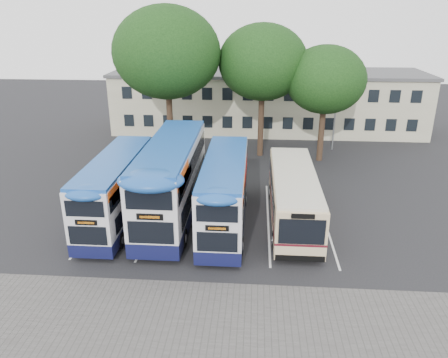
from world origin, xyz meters
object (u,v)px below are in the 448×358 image
tree_mid (263,62)px  bus_dd_right (225,190)px  bus_single (293,193)px  lamp_post (337,95)px  bus_dd_mid (172,177)px  tree_right (326,80)px  bus_dd_left (116,187)px  tree_left (167,53)px

tree_mid → bus_dd_right: (-2.19, -13.79, -5.80)m
bus_dd_right → bus_single: size_ratio=0.96×
lamp_post → bus_dd_mid: (-12.23, -14.89, -2.42)m
lamp_post → tree_right: 3.92m
lamp_post → bus_dd_mid: size_ratio=0.78×
lamp_post → bus_dd_left: 22.28m
tree_left → tree_mid: (7.72, 1.61, -0.87)m
bus_dd_mid → bus_dd_right: (3.33, -1.01, -0.35)m
bus_single → bus_dd_right: bearing=-166.0°
tree_left → tree_mid: tree_left is taller
bus_dd_left → lamp_post: bearing=45.6°
tree_mid → bus_single: 14.38m
lamp_post → tree_right: (-1.59, -3.11, 1.80)m
bus_dd_left → tree_right: bearing=42.4°
bus_dd_mid → tree_mid: bearing=66.7°
tree_right → bus_dd_right: bearing=-119.8°
tree_right → bus_single: tree_right is taller
bus_dd_left → tree_mid: bearing=57.4°
tree_mid → bus_dd_mid: 14.95m
tree_left → tree_mid: size_ratio=1.12×
bus_dd_left → bus_dd_right: 6.57m
bus_single → bus_dd_left: bearing=-175.1°
bus_dd_mid → bus_dd_right: 3.49m
bus_single → lamp_post: bearing=72.2°
bus_dd_mid → tree_right: bearing=47.9°
bus_dd_left → bus_single: (10.71, 0.92, -0.47)m
bus_dd_mid → bus_dd_right: bus_dd_mid is taller
bus_dd_left → bus_single: size_ratio=0.93×
tree_left → bus_dd_mid: 13.02m
tree_mid → bus_dd_left: tree_mid is taller
tree_mid → bus_single: (1.96, -12.76, -6.33)m
tree_right → bus_single: (-3.18, -11.76, -5.10)m
bus_single → tree_right: bearing=74.9°
tree_right → bus_dd_mid: 16.43m
bus_dd_right → bus_single: (4.14, 1.03, -0.53)m
tree_left → bus_dd_left: bearing=-94.9°
tree_mid → bus_dd_mid: tree_mid is taller
tree_mid → tree_left: bearing=-168.2°
tree_mid → bus_single: bearing=-81.3°
tree_mid → tree_right: (5.13, -1.00, -1.23)m
tree_right → tree_mid: bearing=169.0°
lamp_post → tree_mid: 7.67m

